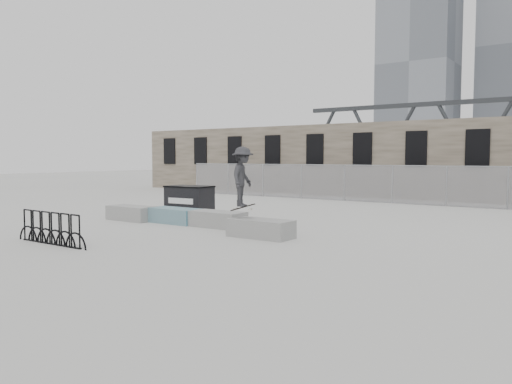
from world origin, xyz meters
TOP-DOWN VIEW (x-y plane):
  - ground at (0.00, 0.00)m, footprint 120.00×120.00m
  - stone_wall at (0.00, 16.24)m, footprint 36.00×2.58m
  - chainlink_fence at (-0.00, 12.50)m, footprint 22.06×0.06m
  - planter_far_left at (-3.00, -0.19)m, footprint 2.00×0.90m
  - planter_center_left at (-1.06, 0.17)m, footprint 2.00×0.90m
  - planter_center_right at (0.93, 0.24)m, footprint 2.00×0.90m
  - planter_offset at (3.43, -0.75)m, footprint 2.00×0.90m
  - dumpster at (-2.30, 2.32)m, footprint 1.96×1.27m
  - bike_rack at (-0.68, -5.11)m, footprint 3.14×0.07m
  - skateboarder at (2.83, -0.84)m, footprint 1.01×1.34m

SIDE VIEW (x-z plane):
  - ground at x=0.00m, z-range 0.00..0.00m
  - planter_far_left at x=-3.00m, z-range 0.02..0.57m
  - planter_center_left at x=-1.06m, z-range 0.02..0.57m
  - planter_center_right at x=0.93m, z-range 0.02..0.57m
  - planter_offset at x=3.43m, z-range 0.02..0.57m
  - bike_rack at x=-0.68m, z-range -0.01..0.89m
  - dumpster at x=-2.30m, z-range 0.01..1.25m
  - chainlink_fence at x=0.00m, z-range 0.03..2.05m
  - skateboarder at x=2.83m, z-range 0.84..2.83m
  - stone_wall at x=0.00m, z-range 0.01..4.51m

